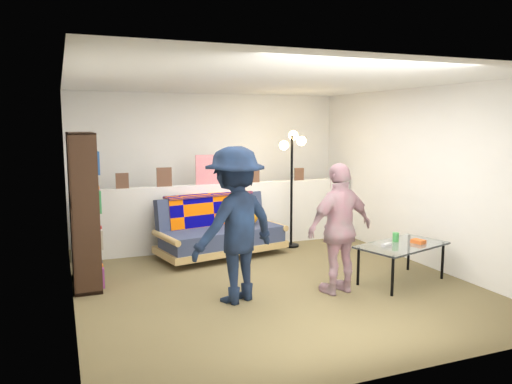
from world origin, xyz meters
TOP-DOWN VIEW (x-y plane):
  - ground at (0.00, 0.00)m, footprint 5.00×5.00m
  - room_shell at (0.00, 0.47)m, footprint 4.60×5.05m
  - half_wall_ledge at (0.00, 1.80)m, footprint 4.45×0.15m
  - ledge_decor at (-0.23, 1.78)m, footprint 2.97×0.02m
  - futon_sofa at (-0.18, 1.35)m, footprint 1.95×1.19m
  - bookshelf at (-2.08, 0.68)m, footprint 0.30×0.91m
  - coffee_table at (1.50, -0.64)m, footprint 1.25×0.91m
  - floor_lamp at (1.03, 1.48)m, footprint 0.35×0.34m
  - person_left at (-0.60, -0.50)m, footprint 1.24×1.00m
  - person_right at (0.59, -0.69)m, footprint 0.92×0.50m

SIDE VIEW (x-z plane):
  - ground at x=0.00m, z-range 0.00..0.00m
  - futon_sofa at x=-0.18m, z-range -0.03..0.75m
  - coffee_table at x=1.50m, z-range 0.15..0.73m
  - half_wall_ledge at x=0.00m, z-range 0.00..1.00m
  - person_right at x=0.59m, z-range 0.00..1.49m
  - person_left at x=-0.60m, z-range 0.00..1.68m
  - bookshelf at x=-2.08m, z-range -0.06..1.75m
  - ledge_decor at x=-0.23m, z-range 0.95..1.40m
  - floor_lamp at x=1.03m, z-range 0.38..2.18m
  - room_shell at x=0.00m, z-range 0.45..2.90m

